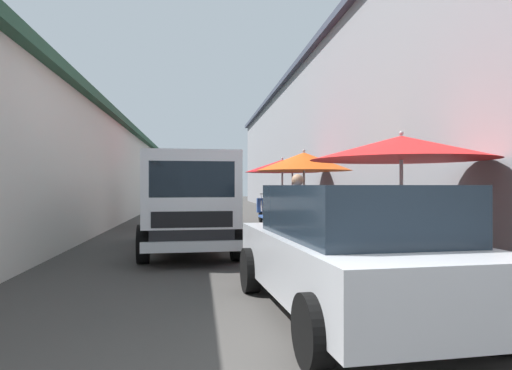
{
  "coord_description": "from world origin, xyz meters",
  "views": [
    {
      "loc": [
        -2.43,
        0.83,
        1.45
      ],
      "look_at": [
        12.08,
        -0.98,
        1.46
      ],
      "focal_mm": 32.32,
      "sensor_mm": 36.0,
      "label": 1
    }
  ],
  "objects": [
    {
      "name": "fruit_stall_far_left",
      "position": [
        13.74,
        -2.5,
        1.93
      ],
      "size": [
        2.6,
        2.6,
        2.43
      ],
      "color": "#9E9EA3",
      "rests_on": "ground"
    },
    {
      "name": "fruit_stall_far_right",
      "position": [
        8.22,
        -1.66,
        1.73
      ],
      "size": [
        2.27,
        2.27,
        2.31
      ],
      "color": "#9E9EA3",
      "rests_on": "ground"
    },
    {
      "name": "ground",
      "position": [
        13.5,
        0.0,
        0.0
      ],
      "size": [
        90.0,
        90.0,
        0.0
      ],
      "primitive_type": "plane",
      "color": "#3D3A38"
    },
    {
      "name": "fruit_stall_near_right",
      "position": [
        11.49,
        -1.74,
        1.73
      ],
      "size": [
        2.3,
        2.3,
        2.32
      ],
      "color": "#9E9EA3",
      "rests_on": "ground"
    },
    {
      "name": "building_right_concrete",
      "position": [
        15.75,
        -7.23,
        3.55
      ],
      "size": [
        49.8,
        7.5,
        7.08
      ],
      "color": "gray",
      "rests_on": "ground"
    },
    {
      "name": "parked_scooter",
      "position": [
        14.88,
        -1.63,
        0.45
      ],
      "size": [
        1.69,
        0.37,
        1.14
      ],
      "color": "black",
      "rests_on": "ground"
    },
    {
      "name": "delivery_truck",
      "position": [
        7.02,
        1.01,
        1.04
      ],
      "size": [
        5.0,
        2.15,
        2.08
      ],
      "color": "black",
      "rests_on": "ground"
    },
    {
      "name": "hatchback_car",
      "position": [
        2.47,
        -0.83,
        0.74
      ],
      "size": [
        4.03,
        2.16,
        1.45
      ],
      "color": "#ADAFB5",
      "rests_on": "ground"
    },
    {
      "name": "plastic_stool",
      "position": [
        12.16,
        0.78,
        0.33
      ],
      "size": [
        0.3,
        0.3,
        0.43
      ],
      "color": "#1E8C3F",
      "rests_on": "ground"
    },
    {
      "name": "fruit_stall_mid_lane",
      "position": [
        14.41,
        1.37,
        1.86
      ],
      "size": [
        2.35,
        2.35,
        2.36
      ],
      "color": "#9E9EA3",
      "rests_on": "ground"
    },
    {
      "name": "building_left_whitewash",
      "position": [
        15.75,
        7.23,
        1.99
      ],
      "size": [
        49.8,
        7.5,
        3.97
      ],
      "color": "beige",
      "rests_on": "ground"
    },
    {
      "name": "fruit_stall_near_left",
      "position": [
        4.41,
        -2.34,
        1.84
      ],
      "size": [
        2.85,
        2.85,
        2.3
      ],
      "color": "#9E9EA3",
      "rests_on": "ground"
    },
    {
      "name": "vendor_by_crates",
      "position": [
        5.95,
        -0.99,
        0.96
      ],
      "size": [
        0.65,
        0.27,
        1.66
      ],
      "color": "#665B4C",
      "rests_on": "ground"
    }
  ]
}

